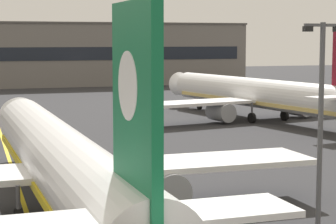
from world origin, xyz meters
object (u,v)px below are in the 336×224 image
Objects in this scene: airliner_foreground at (60,162)px; apron_lamp_post at (321,123)px; airliner_background at (260,94)px; safety_cone_by_nose_gear at (40,163)px.

apron_lamp_post is (12.79, -6.79, 2.53)m from airliner_foreground.
airliner_background is 37.44m from safety_cone_by_nose_gear.
airliner_foreground is at bearing -129.64° from airliner_background.
airliner_background is at bearing 35.20° from safety_cone_by_nose_gear.
airliner_background reaches higher than apron_lamp_post.
airliner_foreground is at bearing 152.03° from apron_lamp_post.
airliner_foreground is at bearing -93.44° from safety_cone_by_nose_gear.
airliner_foreground is 75.32× the size of safety_cone_by_nose_gear.
apron_lamp_post reaches higher than safety_cone_by_nose_gear.
apron_lamp_post is at bearing -27.97° from airliner_foreground.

